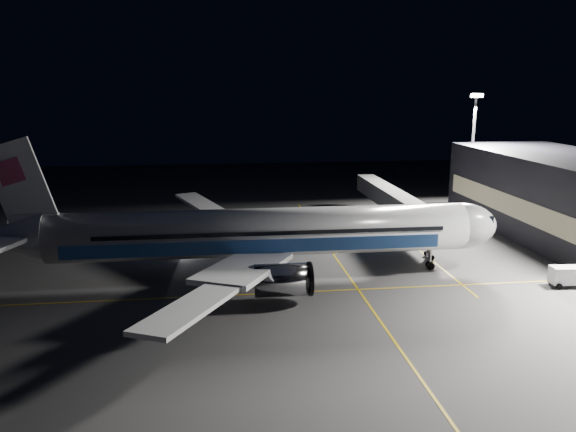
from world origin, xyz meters
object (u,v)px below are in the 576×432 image
(jet_bridge, at_px, (397,202))
(safety_cone_c, at_px, (221,243))
(airliner, at_px, (253,234))
(floodlight_mast_north, at_px, (473,141))
(baggage_tug, at_px, (181,243))
(safety_cone_b, at_px, (239,242))
(safety_cone_a, at_px, (213,246))
(service_truck, at_px, (570,276))

(jet_bridge, bearing_deg, safety_cone_c, -170.65)
(airliner, relative_size, floodlight_mast_north, 2.97)
(baggage_tug, bearing_deg, floodlight_mast_north, -2.45)
(safety_cone_b, bearing_deg, safety_cone_a, -153.99)
(floodlight_mast_north, height_order, baggage_tug, floodlight_mast_north)
(service_truck, distance_m, baggage_tug, 48.53)
(floodlight_mast_north, distance_m, baggage_tug, 55.02)
(jet_bridge, distance_m, safety_cone_b, 24.95)
(baggage_tug, bearing_deg, service_truck, -48.66)
(safety_cone_c, bearing_deg, baggage_tug, -171.37)
(airliner, height_order, jet_bridge, airliner)
(floodlight_mast_north, distance_m, safety_cone_b, 47.47)
(baggage_tug, relative_size, safety_cone_c, 4.58)
(baggage_tug, height_order, safety_cone_c, baggage_tug)
(airliner, xyz_separation_m, baggage_tug, (-9.16, 12.82, -4.47))
(service_truck, distance_m, safety_cone_c, 44.09)
(baggage_tug, distance_m, safety_cone_a, 4.39)
(jet_bridge, bearing_deg, service_truck, -65.89)
(baggage_tug, height_order, safety_cone_a, baggage_tug)
(service_truck, height_order, safety_cone_a, service_truck)
(safety_cone_b, bearing_deg, baggage_tug, -171.59)
(floodlight_mast_north, distance_m, service_truck, 41.93)
(baggage_tug, distance_m, safety_cone_b, 8.09)
(jet_bridge, height_order, safety_cone_b, jet_bridge)
(safety_cone_a, relative_size, safety_cone_b, 1.13)
(service_truck, xyz_separation_m, baggage_tug, (-43.87, 20.75, -0.53))
(safety_cone_c, bearing_deg, jet_bridge, 9.35)
(service_truck, xyz_separation_m, safety_cone_a, (-39.53, 20.15, -0.89))
(jet_bridge, bearing_deg, baggage_tug, -170.77)
(service_truck, relative_size, safety_cone_b, 7.80)
(airliner, bearing_deg, floodlight_mast_north, 37.91)
(floodlight_mast_north, relative_size, safety_cone_a, 30.96)
(floodlight_mast_north, xyz_separation_m, service_truck, (-6.37, -39.92, -11.15))
(airliner, bearing_deg, safety_cone_a, 111.53)
(safety_cone_a, xyz_separation_m, safety_cone_b, (3.65, 1.78, -0.04))
(safety_cone_b, distance_m, safety_cone_c, 2.59)
(airliner, bearing_deg, safety_cone_b, 94.76)
(airliner, distance_m, safety_cone_a, 13.99)
(airliner, xyz_separation_m, safety_cone_a, (-4.82, 12.22, -4.83))
(safety_cone_a, bearing_deg, safety_cone_b, 26.01)
(service_truck, bearing_deg, airliner, 171.44)
(safety_cone_b, height_order, safety_cone_c, safety_cone_b)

